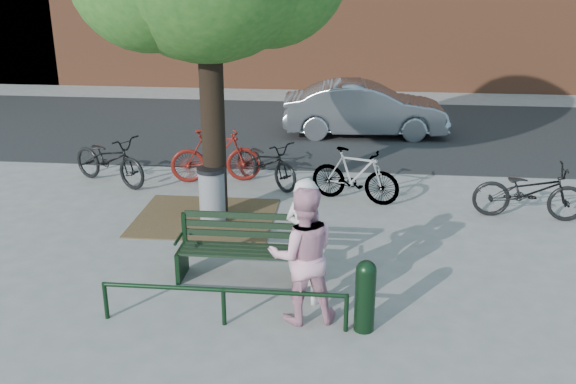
# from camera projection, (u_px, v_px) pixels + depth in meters

# --- Properties ---
(ground) EXTENTS (90.00, 90.00, 0.00)m
(ground) POSITION_uv_depth(u_px,v_px,m) (241.00, 279.00, 9.08)
(ground) COLOR gray
(ground) RESTS_ON ground
(dirt_pit) EXTENTS (2.40, 2.00, 0.02)m
(dirt_pit) POSITION_uv_depth(u_px,v_px,m) (206.00, 217.00, 11.23)
(dirt_pit) COLOR brown
(dirt_pit) RESTS_ON ground
(road) EXTENTS (40.00, 7.00, 0.01)m
(road) POSITION_uv_depth(u_px,v_px,m) (295.00, 129.00, 17.02)
(road) COLOR black
(road) RESTS_ON ground
(park_bench) EXTENTS (1.74, 0.54, 0.97)m
(park_bench) POSITION_uv_depth(u_px,v_px,m) (241.00, 246.00, 8.99)
(park_bench) COLOR black
(park_bench) RESTS_ON ground
(guard_railing) EXTENTS (3.06, 0.06, 0.51)m
(guard_railing) POSITION_uv_depth(u_px,v_px,m) (223.00, 296.00, 7.82)
(guard_railing) COLOR black
(guard_railing) RESTS_ON ground
(person_left) EXTENTS (0.74, 0.67, 1.70)m
(person_left) POSITION_uv_depth(u_px,v_px,m) (306.00, 240.00, 8.27)
(person_left) COLOR silver
(person_left) RESTS_ON ground
(person_right) EXTENTS (0.97, 0.82, 1.76)m
(person_right) POSITION_uv_depth(u_px,v_px,m) (303.00, 255.00, 7.79)
(person_right) COLOR #D08FA2
(person_right) RESTS_ON ground
(bollard) EXTENTS (0.25, 0.25, 0.93)m
(bollard) POSITION_uv_depth(u_px,v_px,m) (365.00, 293.00, 7.68)
(bollard) COLOR black
(bollard) RESTS_ON ground
(litter_bin) EXTENTS (0.48, 0.48, 0.99)m
(litter_bin) POSITION_uv_depth(u_px,v_px,m) (212.00, 195.00, 10.86)
(litter_bin) COLOR gray
(litter_bin) RESTS_ON ground
(bicycle_a) EXTENTS (2.02, 1.50, 1.01)m
(bicycle_a) POSITION_uv_depth(u_px,v_px,m) (109.00, 159.00, 12.79)
(bicycle_a) COLOR black
(bicycle_a) RESTS_ON ground
(bicycle_b) EXTENTS (1.89, 0.86, 1.09)m
(bicycle_b) POSITION_uv_depth(u_px,v_px,m) (216.00, 156.00, 12.88)
(bicycle_b) COLOR #58110C
(bicycle_b) RESTS_ON ground
(bicycle_c) EXTENTS (1.74, 1.65, 0.94)m
(bicycle_c) POSITION_uv_depth(u_px,v_px,m) (266.00, 162.00, 12.73)
(bicycle_c) COLOR black
(bicycle_c) RESTS_ON ground
(bicycle_d) EXTENTS (1.76, 0.99, 1.02)m
(bicycle_d) POSITION_uv_depth(u_px,v_px,m) (355.00, 175.00, 11.84)
(bicycle_d) COLOR gray
(bicycle_d) RESTS_ON ground
(bicycle_e) EXTENTS (1.94, 0.83, 0.99)m
(bicycle_e) POSITION_uv_depth(u_px,v_px,m) (529.00, 191.00, 11.06)
(bicycle_e) COLOR black
(bicycle_e) RESTS_ON ground
(parked_car) EXTENTS (4.20, 1.67, 1.36)m
(parked_car) POSITION_uv_depth(u_px,v_px,m) (365.00, 109.00, 16.28)
(parked_car) COLOR gray
(parked_car) RESTS_ON ground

